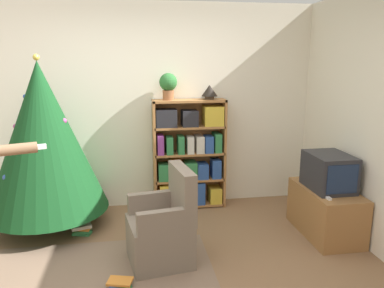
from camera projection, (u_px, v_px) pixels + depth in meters
ground_plane at (148, 288)px, 3.19m from camera, size 14.00×14.00×0.00m
wall_back at (139, 108)px, 4.79m from camera, size 8.00×0.10×2.60m
bookshelf at (190, 155)px, 4.82m from camera, size 0.92×0.27×1.41m
tv_stand at (325, 211)px, 4.13m from camera, size 0.50×0.91×0.53m
television at (329, 172)px, 4.03m from camera, size 0.41×0.55×0.39m
game_remote at (327, 197)px, 3.79m from camera, size 0.04×0.12×0.02m
christmas_tree at (43, 138)px, 4.14m from camera, size 1.34×1.34×1.96m
armchair at (164, 229)px, 3.56m from camera, size 0.65×0.64×0.92m
potted_plant at (168, 84)px, 4.59m from camera, size 0.22×0.22×0.33m
table_lamp at (209, 91)px, 4.69m from camera, size 0.20×0.20×0.18m
book_pile_near_tree at (82, 229)px, 4.15m from camera, size 0.24×0.18×0.12m
book_pile_by_chair at (120, 283)px, 3.21m from camera, size 0.24×0.19×0.06m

